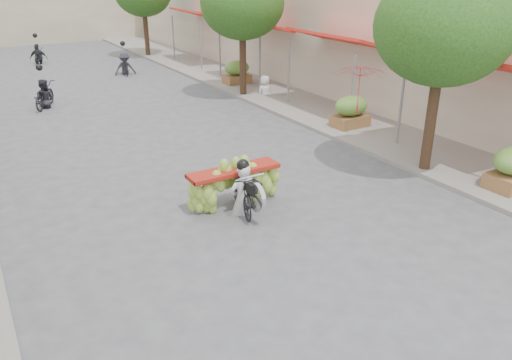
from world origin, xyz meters
name	(u,v)px	position (x,y,z in m)	size (l,w,h in m)	color
ground	(381,320)	(0.00, 0.00, 0.00)	(120.00, 120.00, 0.00)	#57575C
sidewalk_right	(263,86)	(7.00, 15.00, 0.06)	(4.00, 60.00, 0.12)	gray
shophouse_row_right	(365,16)	(11.99, 14.00, 3.00)	(9.77, 40.00, 6.00)	beige
street_tree_near	(444,27)	(5.40, 4.00, 3.78)	(3.40, 3.40, 5.25)	#3A2719
street_tree_mid	(242,4)	(5.40, 14.00, 3.78)	(3.40, 3.40, 5.25)	#3A2719
produce_crate_mid	(351,109)	(6.20, 8.00, 0.71)	(1.20, 0.88, 1.16)	brown
produce_crate_far	(237,70)	(6.20, 16.00, 0.71)	(1.20, 0.88, 1.16)	brown
banana_motorbike	(239,180)	(-0.02, 4.58, 0.72)	(2.20, 1.84, 2.18)	black
market_umbrella	(362,65)	(5.77, 7.17, 2.37)	(2.06, 2.06, 1.54)	red
pedestrian	(265,75)	(6.27, 13.63, 0.88)	(0.79, 0.51, 1.51)	silver
bg_motorbike_a	(43,89)	(-2.24, 16.40, 0.73)	(1.41, 1.86, 1.95)	black
bg_motorbike_b	(124,58)	(2.48, 21.19, 0.86)	(1.13, 1.64, 1.95)	black
bg_motorbike_c	(37,49)	(-0.82, 26.85, 0.82)	(1.10, 1.61, 1.95)	black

